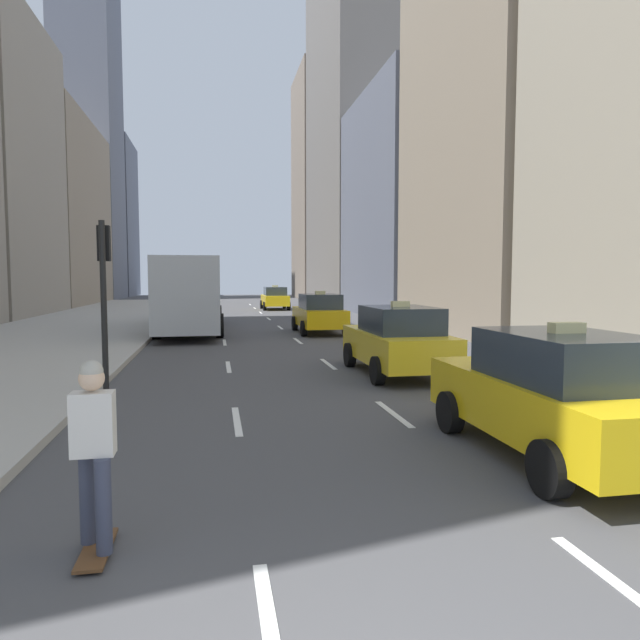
# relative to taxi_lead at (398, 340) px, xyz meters

# --- Properties ---
(sidewalk_left) EXTENTS (8.00, 66.00, 0.15)m
(sidewalk_left) POSITION_rel_taxi_lead_xyz_m (-11.00, 14.96, -0.81)
(sidewalk_left) COLOR #ADAAA3
(sidewalk_left) RESTS_ON ground
(lane_markings) EXTENTS (5.72, 56.00, 0.01)m
(lane_markings) POSITION_rel_taxi_lead_xyz_m (-1.40, 10.96, -0.87)
(lane_markings) COLOR white
(lane_markings) RESTS_ON ground
(building_row_left) EXTENTS (6.00, 83.48, 37.78)m
(building_row_left) POSITION_rel_taxi_lead_xyz_m (-18.00, 27.49, 12.78)
(building_row_left) COLOR #A89E89
(building_row_left) RESTS_ON ground
(building_row_right) EXTENTS (6.00, 69.87, 36.78)m
(building_row_right) POSITION_rel_taxi_lead_xyz_m (8.00, 22.91, 13.72)
(building_row_right) COLOR #A89E89
(building_row_right) RESTS_ON ground
(taxi_lead) EXTENTS (2.02, 4.40, 1.87)m
(taxi_lead) POSITION_rel_taxi_lead_xyz_m (0.00, 0.00, 0.00)
(taxi_lead) COLOR yellow
(taxi_lead) RESTS_ON ground
(taxi_second) EXTENTS (2.02, 4.40, 1.87)m
(taxi_second) POSITION_rel_taxi_lead_xyz_m (0.00, -6.82, 0.00)
(taxi_second) COLOR yellow
(taxi_second) RESTS_ON ground
(taxi_third) EXTENTS (2.02, 4.40, 1.87)m
(taxi_third) POSITION_rel_taxi_lead_xyz_m (0.00, 10.95, 0.00)
(taxi_third) COLOR yellow
(taxi_third) RESTS_ON ground
(taxi_fourth) EXTENTS (2.02, 4.40, 1.87)m
(taxi_fourth) POSITION_rel_taxi_lead_xyz_m (0.00, 29.79, 0.00)
(taxi_fourth) COLOR yellow
(taxi_fourth) RESTS_ON ground
(city_bus) EXTENTS (2.80, 11.61, 3.25)m
(city_bus) POSITION_rel_taxi_lead_xyz_m (-5.61, 12.95, 0.91)
(city_bus) COLOR #B7BCC1
(city_bus) RESTS_ON ground
(skateboarder) EXTENTS (0.36, 0.80, 1.75)m
(skateboarder) POSITION_rel_taxi_lead_xyz_m (-5.61, -8.58, 0.08)
(skateboarder) COLOR brown
(skateboarder) RESTS_ON ground
(traffic_light_pole) EXTENTS (0.24, 0.42, 3.60)m
(traffic_light_pole) POSITION_rel_taxi_lead_xyz_m (-6.75, -1.57, 1.53)
(traffic_light_pole) COLOR black
(traffic_light_pole) RESTS_ON ground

